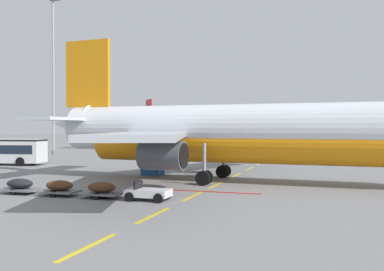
{
  "coord_description": "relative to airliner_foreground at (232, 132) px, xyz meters",
  "views": [
    {
      "loc": [
        26.45,
        -6.18,
        4.33
      ],
      "look_at": [
        15.49,
        27.32,
        3.69
      ],
      "focal_mm": 40.66,
      "sensor_mm": 36.0,
      "label": 1
    }
  ],
  "objects": [
    {
      "name": "airliner_mid_left",
      "position": [
        -34.54,
        55.13,
        -0.71
      ],
      "size": [
        23.55,
        25.49,
        10.01
      ],
      "color": "white",
      "rests_on": "ground"
    },
    {
      "name": "apron_paint_markings",
      "position": [
        -0.69,
        8.3,
        -3.95
      ],
      "size": [
        8.0,
        92.72,
        0.01
      ],
      "color": "yellow",
      "rests_on": "ground"
    },
    {
      "name": "airliner_foreground",
      "position": [
        0.0,
        0.0,
        0.0
      ],
      "size": [
        34.76,
        34.61,
        12.2
      ],
      "color": "silver",
      "rests_on": "ground"
    },
    {
      "name": "terminal_satellite",
      "position": [
        12.53,
        127.64,
        1.2
      ],
      "size": [
        76.55,
        26.74,
        11.87
      ],
      "color": "#9E998E",
      "rests_on": "ground"
    },
    {
      "name": "baggage_train",
      "position": [
        -7.28,
        -10.32,
        -3.42
      ],
      "size": [
        11.62,
        1.74,
        1.14
      ],
      "color": "silver",
      "rests_on": "ground"
    },
    {
      "name": "uld_cargo_container",
      "position": [
        -7.95,
        2.59,
        -3.15
      ],
      "size": [
        1.93,
        1.9,
        1.6
      ],
      "color": "#194C9E",
      "rests_on": "ground"
    },
    {
      "name": "apron_light_mast_near",
      "position": [
        -36.02,
        26.82,
        12.04
      ],
      "size": [
        1.8,
        1.8,
        25.83
      ],
      "color": "slate",
      "rests_on": "ground"
    }
  ]
}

